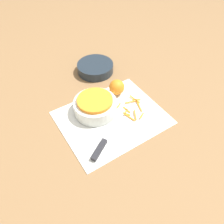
% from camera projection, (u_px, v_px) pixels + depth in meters
% --- Properties ---
extents(ground_plane, '(4.00, 4.00, 0.00)m').
position_uv_depth(ground_plane, '(112.00, 118.00, 0.91)').
color(ground_plane, olive).
extents(cutting_board, '(0.42, 0.34, 0.01)m').
position_uv_depth(cutting_board, '(112.00, 117.00, 0.91)').
color(cutting_board, silver).
rests_on(cutting_board, ground_plane).
extents(bowl_speckled, '(0.18, 0.18, 0.07)m').
position_uv_depth(bowl_speckled, '(95.00, 105.00, 0.91)').
color(bowl_speckled, silver).
rests_on(bowl_speckled, cutting_board).
extents(bowl_dark, '(0.18, 0.18, 0.05)m').
position_uv_depth(bowl_dark, '(95.00, 68.00, 1.12)').
color(bowl_dark, '#1E2833').
rests_on(bowl_dark, ground_plane).
extents(knife, '(0.22, 0.15, 0.02)m').
position_uv_depth(knife, '(103.00, 143.00, 0.81)').
color(knife, '#232328').
rests_on(knife, cutting_board).
extents(orange_left, '(0.07, 0.07, 0.07)m').
position_uv_depth(orange_left, '(117.00, 87.00, 0.98)').
color(orange_left, orange).
rests_on(orange_left, cutting_board).
extents(peel_pile, '(0.13, 0.14, 0.01)m').
position_uv_depth(peel_pile, '(132.00, 108.00, 0.94)').
color(peel_pile, orange).
rests_on(peel_pile, cutting_board).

